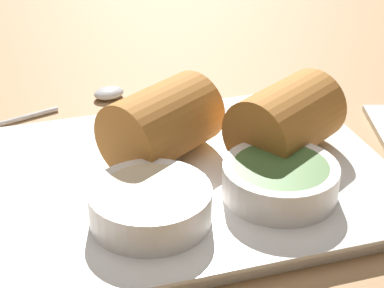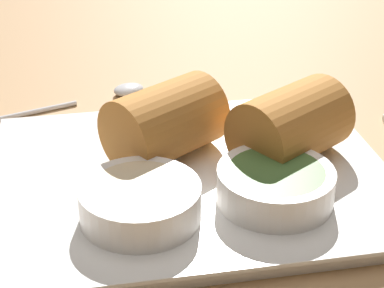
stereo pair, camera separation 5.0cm
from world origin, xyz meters
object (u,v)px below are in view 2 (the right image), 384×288
serving_plate (192,179)px  dipping_bowl_far (275,184)px  spoon (100,96)px  dipping_bowl_near (140,201)px

serving_plate → dipping_bowl_far: 7.85cm
dipping_bowl_far → spoon: 26.71cm
dipping_bowl_near → spoon: dipping_bowl_near is taller
dipping_bowl_near → dipping_bowl_far: (-10.19, -0.37, 0.00)cm
dipping_bowl_far → spoon: size_ratio=0.47×
serving_plate → spoon: (6.43, -18.54, -0.26)cm
dipping_bowl_near → dipping_bowl_far: size_ratio=1.00×
dipping_bowl_near → dipping_bowl_far: 10.20cm
serving_plate → dipping_bowl_near: size_ratio=3.64×
dipping_bowl_near → spoon: (1.61, -24.20, -2.44)cm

